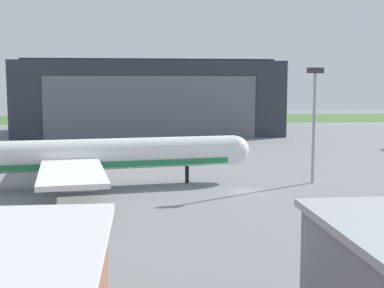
{
  "coord_description": "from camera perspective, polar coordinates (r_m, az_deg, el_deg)",
  "views": [
    {
      "loc": [
        -13.74,
        -65.31,
        14.04
      ],
      "look_at": [
        -4.93,
        22.34,
        3.9
      ],
      "focal_mm": 47.31,
      "sensor_mm": 36.0,
      "label": 1
    }
  ],
  "objects": [
    {
      "name": "grass_field_strip",
      "position": [
        219.98,
        -2.15,
        2.91
      ],
      "size": [
        440.0,
        56.0,
        0.08
      ],
      "primitive_type": "cube",
      "color": "#436E31",
      "rests_on": "ground_plane"
    },
    {
      "name": "airliner_near_right",
      "position": [
        70.98,
        -12.83,
        -1.35
      ],
      "size": [
        48.86,
        41.37,
        14.12
      ],
      "color": "white",
      "rests_on": "ground_plane"
    },
    {
      "name": "ground_plane",
      "position": [
        68.2,
        6.04,
        -5.35
      ],
      "size": [
        440.0,
        440.0,
        0.0
      ],
      "primitive_type": "plane",
      "color": "slate"
    },
    {
      "name": "maintenance_hangar",
      "position": [
        152.86,
        -4.79,
        5.23
      ],
      "size": [
        73.67,
        37.81,
        21.97
      ],
      "color": "#2D333D",
      "rests_on": "ground_plane"
    },
    {
      "name": "apron_light_mast",
      "position": [
        74.74,
        13.61,
        3.21
      ],
      "size": [
        2.4,
        0.5,
        16.63
      ],
      "color": "#99999E",
      "rests_on": "ground_plane"
    }
  ]
}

